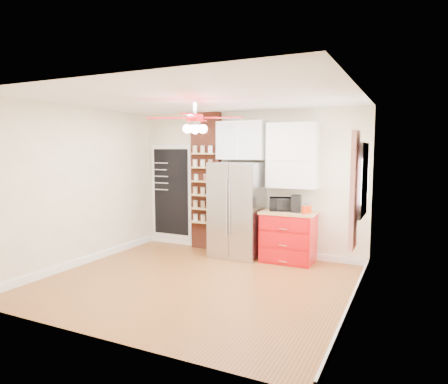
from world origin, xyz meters
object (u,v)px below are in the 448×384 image
at_px(coffee_maker, 296,204).
at_px(pantry_jar_oats, 196,178).
at_px(red_cabinet, 288,236).
at_px(fridge, 237,210).
at_px(canister_left, 305,210).
at_px(toaster_oven, 282,204).
at_px(ceiling_fan, 195,118).

height_order(coffee_maker, pantry_jar_oats, pantry_jar_oats).
bearing_deg(red_cabinet, pantry_jar_oats, 176.37).
xyz_separation_m(fridge, canister_left, (1.28, -0.09, 0.09)).
distance_m(fridge, toaster_oven, 0.84).
bearing_deg(fridge, coffee_maker, 2.01).
bearing_deg(fridge, ceiling_fan, -88.24).
xyz_separation_m(fridge, pantry_jar_oats, (-0.96, 0.17, 0.56)).
bearing_deg(fridge, toaster_oven, 4.58).
distance_m(toaster_oven, coffee_maker, 0.27).
bearing_deg(pantry_jar_oats, ceiling_fan, -60.71).
distance_m(red_cabinet, ceiling_fan, 2.75).
xyz_separation_m(red_cabinet, ceiling_fan, (-0.92, -1.68, 1.97)).
distance_m(fridge, ceiling_fan, 2.25).
height_order(fridge, toaster_oven, fridge).
bearing_deg(red_cabinet, canister_left, -23.52).
height_order(fridge, pantry_jar_oats, fridge).
bearing_deg(toaster_oven, coffee_maker, -25.91).
xyz_separation_m(fridge, red_cabinet, (0.97, 0.05, -0.42)).
relative_size(toaster_oven, pantry_jar_oats, 3.69).
bearing_deg(pantry_jar_oats, toaster_oven, -3.39).
bearing_deg(canister_left, ceiling_fan, -128.62).
bearing_deg(canister_left, red_cabinet, 156.48).
relative_size(canister_left, pantry_jar_oats, 1.18).
bearing_deg(coffee_maker, red_cabinet, 166.22).
height_order(coffee_maker, canister_left, coffee_maker).
relative_size(coffee_maker, pantry_jar_oats, 2.54).
distance_m(toaster_oven, pantry_jar_oats, 1.84).
relative_size(toaster_oven, coffee_maker, 1.46).
bearing_deg(fridge, red_cabinet, 2.95).
distance_m(fridge, coffee_maker, 1.11).
distance_m(fridge, canister_left, 1.29).
bearing_deg(canister_left, toaster_oven, 161.38).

